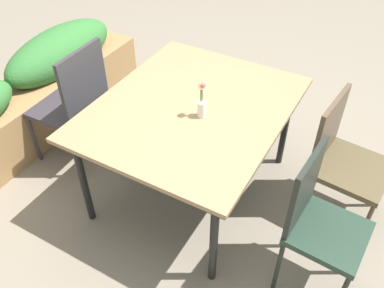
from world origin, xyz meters
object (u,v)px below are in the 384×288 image
(chair_near_left, at_px, (318,219))
(flower_vase, at_px, (202,102))
(planter_box, at_px, (17,105))
(chair_far_side, at_px, (75,101))
(dining_table, at_px, (192,113))
(chair_near_right, at_px, (343,156))

(chair_near_left, bearing_deg, flower_vase, -102.02)
(chair_near_left, relative_size, planter_box, 0.37)
(chair_far_side, relative_size, flower_vase, 4.07)
(chair_far_side, height_order, planter_box, chair_far_side)
(chair_near_left, distance_m, flower_vase, 0.96)
(dining_table, xyz_separation_m, chair_near_left, (-0.32, -0.98, -0.17))
(dining_table, distance_m, planter_box, 1.62)
(chair_near_left, distance_m, planter_box, 2.55)
(dining_table, bearing_deg, planter_box, 97.46)
(chair_near_right, distance_m, flower_vase, 1.02)
(chair_far_side, height_order, flower_vase, flower_vase)
(chair_near_left, height_order, flower_vase, flower_vase)
(planter_box, bearing_deg, chair_near_left, -92.55)
(chair_near_left, xyz_separation_m, flower_vase, (0.25, 0.87, 0.33))
(chair_far_side, bearing_deg, chair_near_left, -97.53)
(dining_table, relative_size, chair_far_side, 1.41)
(chair_far_side, xyz_separation_m, planter_box, (-0.09, 0.60, -0.19))
(chair_far_side, xyz_separation_m, flower_vase, (0.05, -1.07, 0.33))
(chair_far_side, bearing_deg, planter_box, 96.99)
(dining_table, relative_size, flower_vase, 5.74)
(chair_near_left, height_order, chair_near_right, chair_near_left)
(chair_far_side, bearing_deg, dining_table, -84.76)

